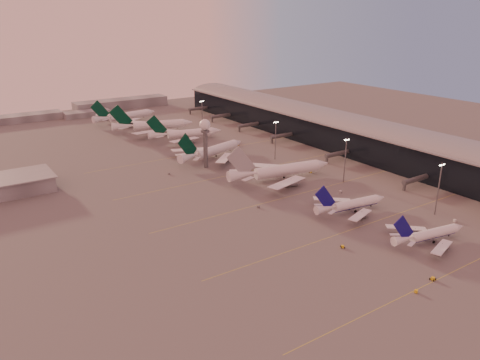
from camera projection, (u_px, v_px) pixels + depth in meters
ground at (345, 247)px, 186.03m from camera, size 700.00×700.00×0.00m
taxiway_markings at (308, 191)px, 245.58m from camera, size 180.00×185.25×0.02m
terminal at (341, 131)px, 325.22m from camera, size 57.00×362.00×23.04m
radar_tower at (205, 134)px, 275.54m from camera, size 6.40×6.40×31.10m
mast_a at (439, 187)px, 211.83m from camera, size 3.60×0.56×25.00m
mast_b at (345, 158)px, 253.30m from camera, size 3.60×0.56×25.00m
mast_c at (276, 138)px, 293.73m from camera, size 3.60×0.56×25.00m
mast_d at (202, 115)px, 363.12m from camera, size 3.60×0.56×25.00m
distant_horizon at (95, 108)px, 440.57m from camera, size 165.00×37.50×9.00m
narrowbody_near at (429, 236)px, 188.93m from camera, size 37.61×29.78×14.78m
narrowbody_mid at (351, 206)px, 217.94m from camera, size 40.67×32.27×15.93m
widebody_white at (281, 173)px, 260.72m from camera, size 63.74×50.69×22.54m
greentail_a at (213, 153)px, 299.69m from camera, size 56.34×44.85×21.04m
greentail_b at (186, 135)px, 343.31m from camera, size 54.90×43.86×20.22m
greentail_c at (154, 127)px, 365.75m from camera, size 62.56×49.88×23.21m
greentail_d at (125, 117)px, 400.64m from camera, size 59.37×47.62×21.66m
gsv_truck_a at (417, 289)px, 155.63m from camera, size 5.79×4.19×2.21m
gsv_tug_near at (433, 279)px, 162.84m from camera, size 2.64×4.01×1.09m
gsv_catering_a at (456, 217)px, 208.02m from camera, size 5.87×3.80×4.44m
gsv_tug_mid at (343, 247)px, 185.33m from camera, size 4.03×3.72×0.99m
gsv_truck_b at (341, 190)px, 242.73m from camera, size 5.79×3.63×2.20m
gsv_truck_c at (259, 206)px, 223.67m from camera, size 5.54×3.24×2.11m
gsv_catering_b at (312, 170)px, 272.57m from camera, size 4.81×3.56×3.61m
gsv_tug_far at (230, 179)px, 261.00m from camera, size 3.74×4.02×0.99m
gsv_truck_d at (169, 172)px, 270.31m from camera, size 3.05×5.81×2.23m
gsv_tug_hangar at (238, 145)px, 327.96m from camera, size 4.17×3.29×1.04m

